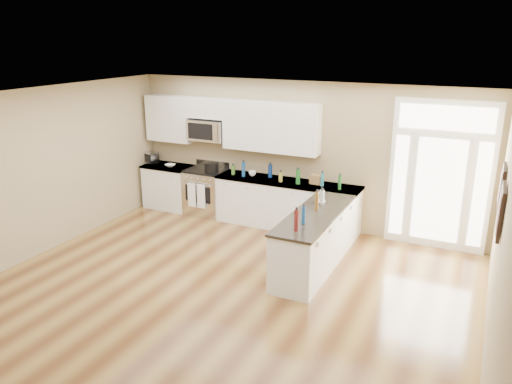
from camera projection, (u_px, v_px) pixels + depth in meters
ground at (190, 322)px, 6.56m from camera, size 8.00×8.00×0.00m
room_shell at (184, 199)px, 6.04m from camera, size 8.00×8.00×8.00m
back_cabinet_left at (170, 188)px, 10.78m from camera, size 1.10×0.66×0.94m
back_cabinet_right at (287, 206)px, 9.66m from camera, size 2.85×0.66×0.94m
peninsula_cabinet at (315, 242)px, 7.97m from camera, size 0.69×2.32×0.94m
upper_cabinet_left at (170, 118)px, 10.46m from camera, size 1.04×0.33×0.95m
upper_cabinet_right at (271, 127)px, 9.51m from camera, size 1.94×0.33×0.95m
upper_cabinet_short at (208, 108)px, 10.00m from camera, size 0.82×0.33×0.40m
microwave at (208, 130)px, 10.10m from camera, size 0.78×0.41×0.42m
entry_door at (440, 176)px, 8.51m from camera, size 1.70×0.10×2.60m
wall_art_near at (502, 188)px, 6.50m from camera, size 0.05×0.58×0.58m
wall_art_far at (501, 211)px, 5.64m from camera, size 0.05×0.58×0.58m
kitchen_range at (206, 192)px, 10.40m from camera, size 0.80×0.71×1.08m
stockpot at (212, 167)px, 10.03m from camera, size 0.29×0.29×0.22m
toaster_oven at (151, 157)px, 10.81m from camera, size 0.35×0.32×0.25m
cardboard_box at (316, 179)px, 9.31m from camera, size 0.22×0.17×0.17m
bowl_left at (170, 165)px, 10.54m from camera, size 0.21×0.21×0.05m
bowl_peninsula at (320, 202)px, 8.25m from camera, size 0.21×0.21×0.05m
cup_counter at (252, 173)px, 9.84m from camera, size 0.18×0.18×0.11m
counter_bottles at (289, 185)px, 8.83m from camera, size 2.30×2.46×0.32m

